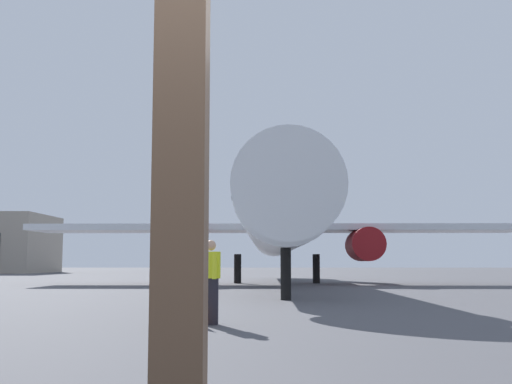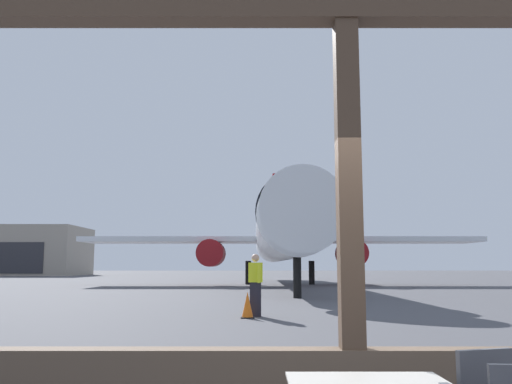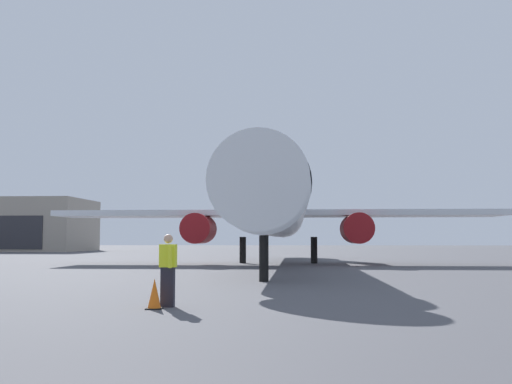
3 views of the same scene
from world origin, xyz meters
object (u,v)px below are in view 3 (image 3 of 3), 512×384
(airplane, at_px, (277,208))
(distant_hangar, at_px, (11,225))
(ground_crew_worker, at_px, (168,269))
(traffic_cone, at_px, (154,295))

(airplane, distance_m, distant_hangar, 55.66)
(ground_crew_worker, bearing_deg, airplane, 85.46)
(ground_crew_worker, distance_m, traffic_cone, 0.75)
(ground_crew_worker, xyz_separation_m, traffic_cone, (-0.22, -0.44, -0.57))
(airplane, xyz_separation_m, ground_crew_worker, (-1.83, -23.02, -2.67))
(airplane, relative_size, traffic_cone, 51.32)
(airplane, xyz_separation_m, distant_hangar, (-37.66, 40.97, -0.07))
(ground_crew_worker, height_order, traffic_cone, ground_crew_worker)
(traffic_cone, distance_m, distant_hangar, 73.69)
(traffic_cone, bearing_deg, distant_hangar, 118.93)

